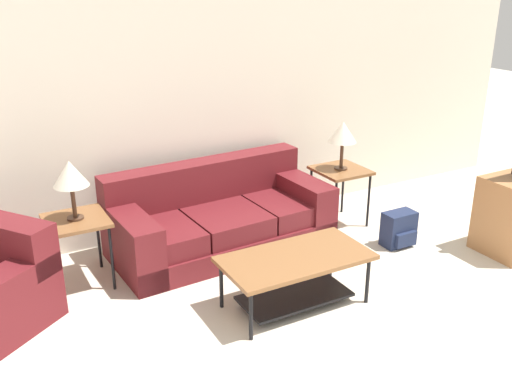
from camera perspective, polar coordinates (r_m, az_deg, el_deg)
wall_back at (r=5.93m, az=-5.66°, el=8.46°), size 8.50×0.06×2.60m
couch at (r=5.68m, az=-3.67°, el=-2.76°), size 2.20×1.10×0.82m
coffee_table at (r=4.68m, az=3.96°, el=-7.68°), size 1.21×0.63×0.45m
side_table_left at (r=5.11m, az=-17.51°, el=-3.25°), size 0.52×0.54×0.63m
side_table_right at (r=6.18m, az=8.45°, el=1.71°), size 0.52×0.54×0.63m
table_lamp_left at (r=4.95m, az=-18.09°, el=1.65°), size 0.30×0.30×0.52m
table_lamp_right at (r=6.05m, az=8.68°, el=5.86°), size 0.30×0.30×0.52m
backpack at (r=5.92m, az=14.11°, el=-3.64°), size 0.33×0.27×0.35m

